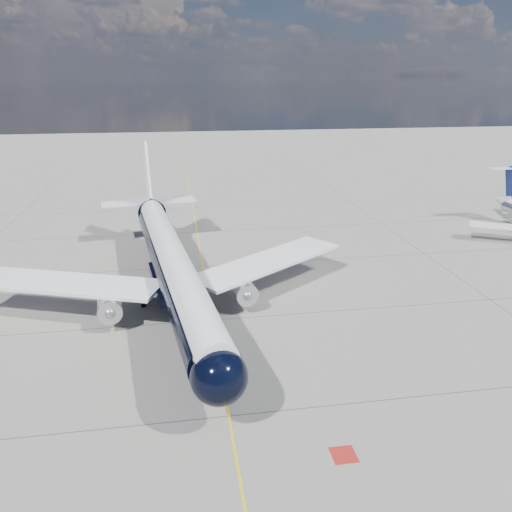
% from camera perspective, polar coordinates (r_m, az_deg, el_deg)
% --- Properties ---
extents(ground, '(320.00, 320.00, 0.00)m').
position_cam_1_polar(ground, '(68.29, -6.32, 0.30)').
color(ground, gray).
rests_on(ground, ground).
extents(taxiway_centerline, '(0.16, 160.00, 0.01)m').
position_cam_1_polar(taxiway_centerline, '(63.60, -6.07, -1.18)').
color(taxiway_centerline, yellow).
rests_on(taxiway_centerline, ground).
extents(red_marking, '(1.60, 1.60, 0.01)m').
position_cam_1_polar(red_marking, '(34.65, 9.99, -21.47)').
color(red_marking, maroon).
rests_on(red_marking, ground).
extents(main_airliner, '(40.56, 49.75, 14.39)m').
position_cam_1_polar(main_airliner, '(52.70, -9.60, -0.70)').
color(main_airliner, black).
rests_on(main_airliner, ground).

